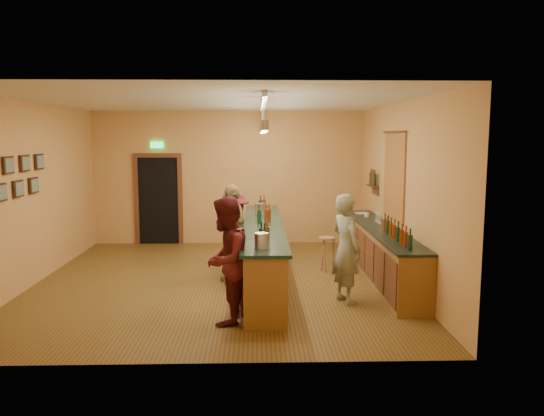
{
  "coord_description": "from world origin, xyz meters",
  "views": [
    {
      "loc": [
        0.69,
        -9.33,
        2.6
      ],
      "look_at": [
        0.96,
        0.2,
        1.31
      ],
      "focal_mm": 35.0,
      "sensor_mm": 36.0,
      "label": 1
    }
  ],
  "objects_px": {
    "back_counter": "(381,252)",
    "customer_c": "(234,233)",
    "customer_a": "(226,261)",
    "bartender": "(346,248)",
    "bar_stool": "(327,245)",
    "customer_b": "(233,233)",
    "tasting_bar": "(263,248)"
  },
  "relations": [
    {
      "from": "bartender",
      "to": "customer_c",
      "type": "height_order",
      "value": "bartender"
    },
    {
      "from": "customer_b",
      "to": "back_counter",
      "type": "bearing_deg",
      "value": 71.92
    },
    {
      "from": "bartender",
      "to": "customer_c",
      "type": "xyz_separation_m",
      "value": [
        -1.83,
        1.75,
        -0.07
      ]
    },
    {
      "from": "tasting_bar",
      "to": "bar_stool",
      "type": "bearing_deg",
      "value": 29.03
    },
    {
      "from": "customer_b",
      "to": "bar_stool",
      "type": "bearing_deg",
      "value": 89.23
    },
    {
      "from": "back_counter",
      "to": "customer_b",
      "type": "xyz_separation_m",
      "value": [
        -2.72,
        -0.19,
        0.39
      ]
    },
    {
      "from": "bar_stool",
      "to": "bartender",
      "type": "bearing_deg",
      "value": -88.76
    },
    {
      "from": "bartender",
      "to": "customer_c",
      "type": "bearing_deg",
      "value": 22.52
    },
    {
      "from": "customer_a",
      "to": "bar_stool",
      "type": "xyz_separation_m",
      "value": [
        1.79,
        2.82,
        -0.37
      ]
    },
    {
      "from": "back_counter",
      "to": "bar_stool",
      "type": "height_order",
      "value": "back_counter"
    },
    {
      "from": "customer_c",
      "to": "bartender",
      "type": "bearing_deg",
      "value": 31.26
    },
    {
      "from": "customer_c",
      "to": "customer_a",
      "type": "bearing_deg",
      "value": -15.1
    },
    {
      "from": "customer_c",
      "to": "customer_b",
      "type": "bearing_deg",
      "value": -15.1
    },
    {
      "from": "customer_a",
      "to": "bar_stool",
      "type": "distance_m",
      "value": 3.36
    },
    {
      "from": "customer_a",
      "to": "customer_c",
      "type": "relative_size",
      "value": 1.12
    },
    {
      "from": "customer_a",
      "to": "bar_stool",
      "type": "relative_size",
      "value": 2.66
    },
    {
      "from": "customer_a",
      "to": "tasting_bar",
      "type": "bearing_deg",
      "value": -174.68
    },
    {
      "from": "tasting_bar",
      "to": "customer_c",
      "type": "bearing_deg",
      "value": 138.53
    },
    {
      "from": "bartender",
      "to": "customer_a",
      "type": "bearing_deg",
      "value": 91.5
    },
    {
      "from": "back_counter",
      "to": "tasting_bar",
      "type": "distance_m",
      "value": 2.18
    },
    {
      "from": "bartender",
      "to": "customer_c",
      "type": "relative_size",
      "value": 1.09
    },
    {
      "from": "back_counter",
      "to": "customer_c",
      "type": "height_order",
      "value": "customer_c"
    },
    {
      "from": "back_counter",
      "to": "customer_b",
      "type": "bearing_deg",
      "value": -175.97
    },
    {
      "from": "customer_b",
      "to": "customer_c",
      "type": "height_order",
      "value": "customer_b"
    },
    {
      "from": "bartender",
      "to": "customer_b",
      "type": "height_order",
      "value": "customer_b"
    },
    {
      "from": "customer_c",
      "to": "bar_stool",
      "type": "relative_size",
      "value": 2.37
    },
    {
      "from": "tasting_bar",
      "to": "customer_a",
      "type": "distance_m",
      "value": 2.22
    },
    {
      "from": "tasting_bar",
      "to": "bartender",
      "type": "relative_size",
      "value": 2.95
    },
    {
      "from": "customer_a",
      "to": "customer_b",
      "type": "distance_m",
      "value": 2.12
    },
    {
      "from": "back_counter",
      "to": "bartender",
      "type": "xyz_separation_m",
      "value": [
        -0.89,
        -1.44,
        0.38
      ]
    },
    {
      "from": "customer_c",
      "to": "back_counter",
      "type": "bearing_deg",
      "value": 68.53
    },
    {
      "from": "customer_b",
      "to": "customer_a",
      "type": "bearing_deg",
      "value": -22.11
    }
  ]
}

